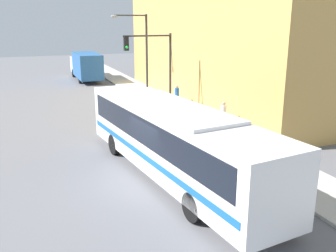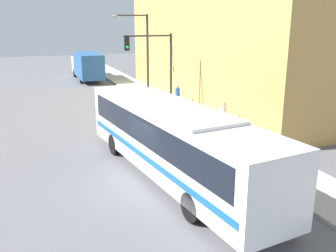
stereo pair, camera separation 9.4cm
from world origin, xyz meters
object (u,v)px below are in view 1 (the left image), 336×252
at_px(traffic_light_pole, 154,59).
at_px(pedestrian_near_corner, 223,116).
at_px(city_bus, 172,137).
at_px(pedestrian_mid_block, 177,96).
at_px(delivery_truck, 86,65).
at_px(fire_hydrant, 206,128).
at_px(street_lamp, 142,48).

height_order(traffic_light_pole, pedestrian_near_corner, traffic_light_pole).
bearing_deg(city_bus, pedestrian_mid_block, 59.56).
distance_m(city_bus, delivery_truck, 27.72).
distance_m(fire_hydrant, pedestrian_near_corner, 1.34).
height_order(city_bus, delivery_truck, city_bus).
bearing_deg(pedestrian_mid_block, fire_hydrant, -98.81).
distance_m(city_bus, traffic_light_pole, 10.83).
height_order(city_bus, pedestrian_mid_block, city_bus).
distance_m(fire_hydrant, street_lamp, 11.63).
bearing_deg(fire_hydrant, pedestrian_mid_block, 81.19).
bearing_deg(street_lamp, traffic_light_pole, -98.53).
height_order(fire_hydrant, street_lamp, street_lamp).
relative_size(traffic_light_pole, pedestrian_near_corner, 3.07).
bearing_deg(traffic_light_pole, pedestrian_near_corner, -68.25).
bearing_deg(street_lamp, city_bus, -103.28).
xyz_separation_m(city_bus, pedestrian_near_corner, (5.05, 4.78, -0.76)).
bearing_deg(fire_hydrant, street_lamp, 90.89).
xyz_separation_m(traffic_light_pole, street_lamp, (0.80, 5.32, 0.35)).
xyz_separation_m(delivery_truck, street_lamp, (2.51, -12.12, 2.51)).
bearing_deg(pedestrian_near_corner, street_lamp, 97.30).
relative_size(city_bus, pedestrian_mid_block, 7.36).
bearing_deg(city_bus, traffic_light_pole, 67.45).
bearing_deg(delivery_truck, pedestrian_mid_block, -77.32).
height_order(street_lamp, pedestrian_near_corner, street_lamp).
relative_size(delivery_truck, traffic_light_pole, 1.59).
bearing_deg(fire_hydrant, traffic_light_pole, 99.63).
bearing_deg(pedestrian_near_corner, fire_hydrant, -167.93).
xyz_separation_m(city_bus, traffic_light_pole, (2.88, 10.25, 2.00)).
bearing_deg(street_lamp, pedestrian_near_corner, -82.70).
height_order(delivery_truck, pedestrian_mid_block, delivery_truck).
bearing_deg(street_lamp, fire_hydrant, -89.11).
bearing_deg(pedestrian_near_corner, city_bus, -136.58).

